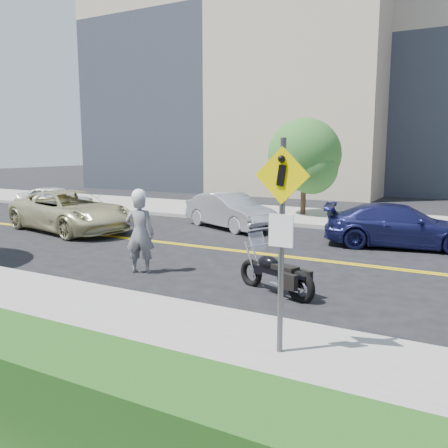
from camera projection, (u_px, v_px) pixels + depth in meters
ground_plane at (229, 250)px, 14.22m from camera, size 120.00×120.00×0.00m
sidewalk_near at (12, 330)px, 7.72m from camera, size 60.00×5.00×0.15m
sidewalk_far at (310, 217)px, 20.70m from camera, size 60.00×5.00×0.15m
building_left at (250, 23)px, 36.06m from camera, size 22.00×14.00×25.00m
pedestrian_sign at (282, 226)px, 6.45m from camera, size 0.78×0.08×3.00m
motorcyclist at (140, 231)px, 11.49m from camera, size 0.83×0.70×2.06m
motorcycle at (276, 265)px, 9.88m from camera, size 2.10×1.30×1.23m
suv at (71, 211)px, 17.43m from camera, size 5.76×3.52×1.49m
parked_car_white at (55, 199)px, 22.89m from camera, size 3.93×2.71×1.24m
parked_car_silver at (230, 211)px, 18.05m from camera, size 4.32×2.99×1.35m
parked_car_blue at (400, 226)px, 14.59m from camera, size 4.85×2.76×1.32m
tree_far_a at (304, 155)px, 20.62m from camera, size 3.18×3.18×4.35m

